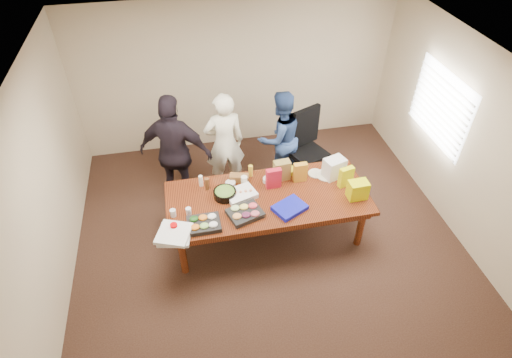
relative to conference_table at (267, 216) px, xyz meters
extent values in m
cube|color=#47301E|center=(0.00, 0.00, -0.39)|extent=(5.50, 5.00, 0.02)
cube|color=white|center=(0.00, 0.00, 2.33)|extent=(5.50, 5.00, 0.02)
cube|color=beige|center=(0.00, 2.50, 0.98)|extent=(5.50, 0.04, 2.70)
cube|color=beige|center=(0.00, -2.50, 0.98)|extent=(5.50, 0.04, 2.70)
cube|color=beige|center=(-2.75, 0.00, 0.98)|extent=(0.04, 5.00, 2.70)
cube|color=beige|center=(2.75, 0.00, 0.98)|extent=(0.04, 5.00, 2.70)
cube|color=white|center=(2.72, 0.60, 1.12)|extent=(0.03, 1.40, 1.10)
cube|color=beige|center=(2.68, 0.60, 1.12)|extent=(0.04, 1.36, 1.00)
cube|color=#4C1C0F|center=(0.00, 0.00, 0.00)|extent=(2.80, 1.20, 0.75)
cube|color=black|center=(0.92, 1.08, 0.23)|extent=(0.82, 0.82, 1.22)
imported|color=white|center=(-0.43, 1.20, 0.50)|extent=(0.67, 0.47, 1.74)
imported|color=navy|center=(0.48, 1.27, 0.43)|extent=(0.94, 0.83, 1.62)
imported|color=black|center=(-1.18, 1.01, 0.57)|extent=(1.20, 0.83, 1.89)
cube|color=black|center=(-0.93, -0.37, 0.41)|extent=(0.42, 0.33, 0.06)
cube|color=black|center=(-0.37, -0.29, 0.41)|extent=(0.52, 0.45, 0.07)
cube|color=white|center=(-0.37, 0.08, 0.41)|extent=(0.48, 0.41, 0.07)
cylinder|color=black|center=(-0.58, 0.12, 0.43)|extent=(0.39, 0.39, 0.10)
cube|color=#1015AF|center=(0.23, -0.30, 0.41)|extent=(0.51, 0.46, 0.06)
cube|color=red|center=(0.12, 0.19, 0.53)|extent=(0.21, 0.09, 0.31)
cube|color=#DCDE0C|center=(1.13, 0.02, 0.53)|extent=(0.22, 0.13, 0.31)
cube|color=orange|center=(0.53, 0.25, 0.52)|extent=(0.19, 0.09, 0.30)
cylinder|color=silver|center=(-0.27, 0.32, 0.45)|extent=(0.09, 0.09, 0.14)
cylinder|color=gold|center=(-0.15, 0.49, 0.47)|extent=(0.08, 0.08, 0.18)
cylinder|color=brown|center=(-0.80, 0.32, 0.47)|extent=(0.08, 0.08, 0.19)
cylinder|color=white|center=(-0.88, 0.42, 0.46)|extent=(0.07, 0.07, 0.18)
cube|color=yellow|center=(0.54, 0.40, 0.42)|extent=(0.28, 0.22, 0.08)
cube|color=brown|center=(-0.33, 0.41, 0.43)|extent=(0.29, 0.18, 0.11)
cube|color=olive|center=(0.28, 0.34, 0.53)|extent=(0.24, 0.15, 0.31)
cylinder|color=#C50002|center=(-1.30, -0.39, 0.44)|extent=(0.11, 0.11, 0.12)
cylinder|color=silver|center=(-1.30, -0.11, 0.43)|extent=(0.09, 0.09, 0.11)
cylinder|color=white|center=(-1.10, -0.12, 0.43)|extent=(0.09, 0.09, 0.10)
cube|color=silver|center=(-1.30, -0.47, 0.40)|extent=(0.47, 0.47, 0.05)
cube|color=white|center=(-1.31, -0.49, 0.44)|extent=(0.51, 0.51, 0.05)
cylinder|color=white|center=(0.94, 0.27, 0.38)|extent=(0.29, 0.29, 0.02)
cylinder|color=silver|center=(0.80, 0.34, 0.38)|extent=(0.26, 0.26, 0.01)
cylinder|color=silver|center=(0.07, 0.31, 0.40)|extent=(0.17, 0.17, 0.06)
cylinder|color=beige|center=(-0.47, 0.34, 0.40)|extent=(0.18, 0.18, 0.06)
cube|color=white|center=(1.03, 0.24, 0.53)|extent=(0.34, 0.29, 0.31)
cube|color=#D7DB02|center=(1.20, -0.25, 0.51)|extent=(0.27, 0.19, 0.26)
camera|label=1|loc=(-1.01, -4.14, 4.35)|focal=29.50mm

